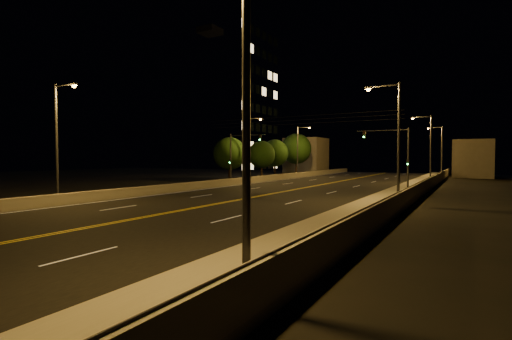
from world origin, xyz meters
The scene contains 24 objects.
road centered at (0.00, 20.00, 0.01)m, with size 18.00×120.00×0.02m, color black.
sidewalk centered at (10.80, 20.00, 0.15)m, with size 3.60×120.00×0.30m, color gray.
curb centered at (8.93, 20.00, 0.07)m, with size 0.14×120.00×0.15m, color gray.
parapet_wall centered at (12.45, 20.00, 0.80)m, with size 0.30×120.00×1.00m, color gray.
jersey_barrier centered at (-9.32, 20.00, 0.42)m, with size 0.45×120.00×0.84m, color gray.
distant_building_right centered at (16.50, 67.82, 3.21)m, with size 6.00×10.00×6.42m, color slate.
distant_building_left centered at (-16.00, 71.35, 3.87)m, with size 8.00×8.00×7.74m, color slate.
parapet_rail centered at (12.45, 20.00, 1.33)m, with size 0.06×0.06×120.00m, color black.
lane_markings centered at (0.00, 19.93, 0.02)m, with size 17.32×116.00×0.00m.
streetlight_0 centered at (11.51, 0.74, 5.12)m, with size 2.55×0.28×8.84m.
streetlight_1 centered at (11.51, 21.53, 5.12)m, with size 2.55×0.28×8.84m.
streetlight_2 centered at (11.51, 45.51, 5.12)m, with size 2.55×0.28×8.84m.
streetlight_3 centered at (11.51, 65.31, 5.12)m, with size 2.55×0.28×8.84m.
streetlight_4 centered at (-9.91, 9.66, 5.12)m, with size 2.55×0.28×8.84m.
streetlight_5 centered at (-9.91, 36.32, 5.12)m, with size 2.55×0.28×8.84m.
streetlight_6 centered at (-9.91, 53.46, 5.12)m, with size 2.55×0.28×8.84m.
traffic_signal_right centered at (10.03, 31.91, 4.00)m, with size 5.11×0.31×6.36m.
traffic_signal_left centered at (-8.83, 31.91, 4.00)m, with size 5.11×0.31×6.36m.
overhead_wires centered at (0.00, 29.50, 7.40)m, with size 22.00×0.03×0.83m.
building_tower centered at (-30.49, 55.01, 14.39)m, with size 24.00×15.00×29.92m.
tree_0 centered at (-13.48, 37.08, 3.99)m, with size 4.67×4.67×6.33m.
tree_1 centered at (-14.32, 47.88, 3.92)m, with size 4.59×4.59×6.23m.
tree_2 centered at (-14.44, 52.96, 4.21)m, with size 4.93×4.93×6.68m.
tree_3 centered at (-13.65, 60.59, 5.13)m, with size 6.00×6.00×8.13m.
Camera 1 is at (16.33, -6.58, 3.49)m, focal length 26.00 mm.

